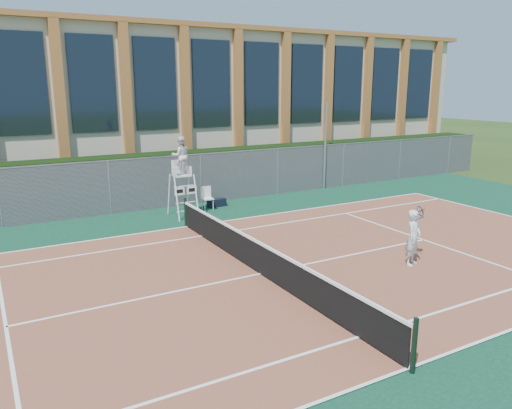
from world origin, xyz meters
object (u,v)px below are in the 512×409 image
plastic_chair (207,196)px  tennis_player (413,237)px  steel_pole (325,146)px  umpire_chair (181,158)px

plastic_chair → tennis_player: 9.49m
steel_pole → umpire_chair: 8.45m
steel_pole → plastic_chair: 7.22m
umpire_chair → plastic_chair: umpire_chair is taller
plastic_chair → tennis_player: tennis_player is taller
steel_pole → umpire_chair: bearing=-168.7°
plastic_chair → tennis_player: (2.49, -9.16, 0.27)m
umpire_chair → plastic_chair: size_ratio=3.33×
tennis_player → steel_pole: bearing=66.3°
steel_pole → plastic_chair: bearing=-171.4°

